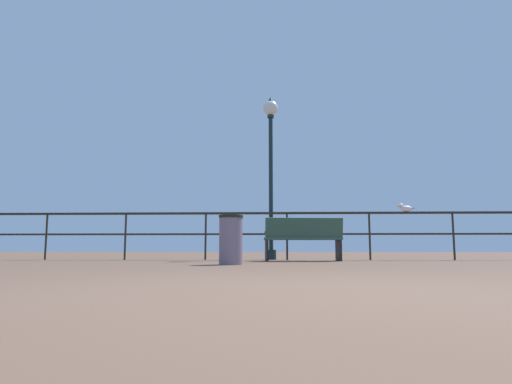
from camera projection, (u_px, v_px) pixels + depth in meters
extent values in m
plane|color=brown|center=(328.00, 295.00, 2.42)|extent=(60.00, 60.00, 0.00)
cube|color=black|center=(287.00, 213.00, 9.75)|extent=(25.19, 0.05, 0.05)
cube|color=black|center=(287.00, 234.00, 9.70)|extent=(25.19, 0.04, 0.04)
cylinder|color=black|center=(46.00, 237.00, 9.90)|extent=(0.04, 0.04, 1.03)
cylinder|color=black|center=(125.00, 237.00, 9.83)|extent=(0.04, 0.04, 1.03)
cylinder|color=black|center=(206.00, 237.00, 9.76)|extent=(0.04, 0.04, 1.03)
cylinder|color=black|center=(287.00, 236.00, 9.69)|extent=(0.04, 0.04, 1.03)
cylinder|color=black|center=(370.00, 236.00, 9.62)|extent=(0.04, 0.04, 1.03)
cylinder|color=black|center=(454.00, 236.00, 9.55)|extent=(0.04, 0.04, 1.03)
cube|color=#2E4F40|center=(303.00, 239.00, 8.89)|extent=(1.57, 0.59, 0.05)
cube|color=#2E4F40|center=(304.00, 228.00, 8.71)|extent=(1.54, 0.27, 0.41)
cube|color=black|center=(339.00, 250.00, 8.90)|extent=(0.08, 0.41, 0.45)
cube|color=black|center=(336.00, 232.00, 9.12)|extent=(0.07, 0.32, 0.04)
cube|color=black|center=(267.00, 250.00, 8.82)|extent=(0.08, 0.41, 0.45)
cube|color=black|center=(266.00, 232.00, 9.04)|extent=(0.07, 0.32, 0.04)
cylinder|color=#14262C|center=(271.00, 255.00, 9.96)|extent=(0.23, 0.23, 0.22)
cylinder|color=#14262C|center=(271.00, 183.00, 10.17)|extent=(0.09, 0.09, 3.07)
cylinder|color=#14262C|center=(271.00, 117.00, 10.37)|extent=(0.15, 0.15, 0.06)
sphere|color=silver|center=(271.00, 108.00, 10.39)|extent=(0.35, 0.35, 0.35)
cone|color=#14262C|center=(271.00, 99.00, 10.42)|extent=(0.11, 0.11, 0.10)
ellipsoid|color=white|center=(406.00, 209.00, 9.66)|extent=(0.25, 0.15, 0.13)
ellipsoid|color=gray|center=(406.00, 208.00, 9.67)|extent=(0.22, 0.12, 0.05)
sphere|color=white|center=(401.00, 206.00, 9.68)|extent=(0.11, 0.11, 0.11)
cone|color=gold|center=(398.00, 206.00, 9.69)|extent=(0.05, 0.05, 0.04)
cube|color=gray|center=(412.00, 208.00, 9.65)|extent=(0.09, 0.06, 0.02)
cylinder|color=slate|center=(231.00, 241.00, 6.93)|extent=(0.37, 0.37, 0.73)
cylinder|color=black|center=(231.00, 217.00, 6.98)|extent=(0.39, 0.39, 0.04)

